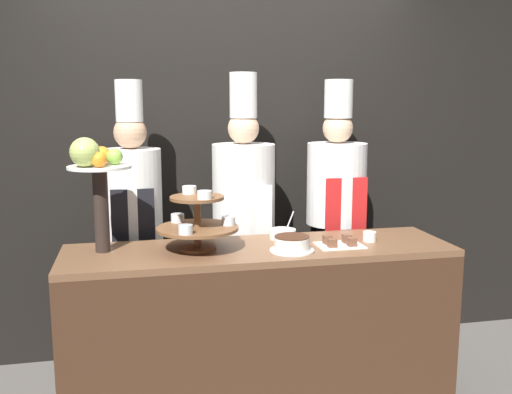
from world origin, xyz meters
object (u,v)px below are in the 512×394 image
chef_center_right (336,211)px  cake_square_tray (340,243)px  fruit_pedestal (95,171)px  chef_center_left (244,216)px  chef_left (133,221)px  serving_bowl_far (283,234)px  cup_white (369,236)px  cake_round (292,244)px  tiered_stand (197,221)px

chef_center_right → cake_square_tray: bearing=-108.4°
fruit_pedestal → chef_center_left: size_ratio=0.31×
chef_left → chef_center_right: size_ratio=0.99×
serving_bowl_far → chef_center_left: size_ratio=0.08×
fruit_pedestal → cake_square_tray: (1.23, -0.14, -0.40)m
cup_white → chef_left: bearing=155.9°
cup_white → serving_bowl_far: size_ratio=0.47×
cake_round → chef_center_right: 0.83m
serving_bowl_far → chef_left: 0.91m
fruit_pedestal → cup_white: size_ratio=8.08×
cake_square_tray → chef_center_right: 0.66m
cake_round → cup_white: size_ratio=3.15×
serving_bowl_far → chef_center_left: 0.43m
serving_bowl_far → chef_left: size_ratio=0.08×
chef_center_left → tiered_stand: bearing=-122.1°
cup_white → chef_center_left: size_ratio=0.04×
cup_white → tiered_stand: bearing=179.5°
serving_bowl_far → chef_center_right: 0.61m
cup_white → serving_bowl_far: 0.48m
fruit_pedestal → cup_white: fruit_pedestal is taller
cake_square_tray → serving_bowl_far: serving_bowl_far is taller
cup_white → cake_square_tray: size_ratio=0.30×
tiered_stand → cup_white: 0.95m
serving_bowl_far → cup_white: bearing=-19.8°
tiered_stand → cake_round: size_ratio=1.84×
fruit_pedestal → cake_square_tray: bearing=-6.3°
serving_bowl_far → chef_center_left: bearing=109.4°
cake_round → serving_bowl_far: bearing=85.1°
chef_center_left → fruit_pedestal: bearing=-149.8°
cake_round → fruit_pedestal: bearing=169.1°
tiered_stand → fruit_pedestal: size_ratio=0.72×
cup_white → cake_square_tray: cup_white is taller
cake_square_tray → chef_center_left: bearing=122.2°
fruit_pedestal → chef_center_right: size_ratio=0.32×
chef_center_left → cake_round: bearing=-80.0°
cake_square_tray → serving_bowl_far: bearing=138.5°
tiered_stand → chef_center_right: 1.11m
cake_round → chef_center_left: bearing=100.0°
cake_round → cake_square_tray: size_ratio=0.94×
cake_round → serving_bowl_far: serving_bowl_far is taller
chef_center_right → chef_left: bearing=-180.0°
cup_white → cake_square_tray: bearing=-162.5°
cake_square_tray → serving_bowl_far: 0.34m
fruit_pedestal → chef_center_right: bearing=18.7°
fruit_pedestal → cup_white: (1.43, -0.07, -0.39)m
serving_bowl_far → chef_center_left: chef_center_left is taller
tiered_stand → chef_left: bearing=119.9°
tiered_stand → chef_center_left: size_ratio=0.22×
cake_round → cake_square_tray: (0.28, 0.05, -0.02)m
tiered_stand → cake_round: bearing=-14.1°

